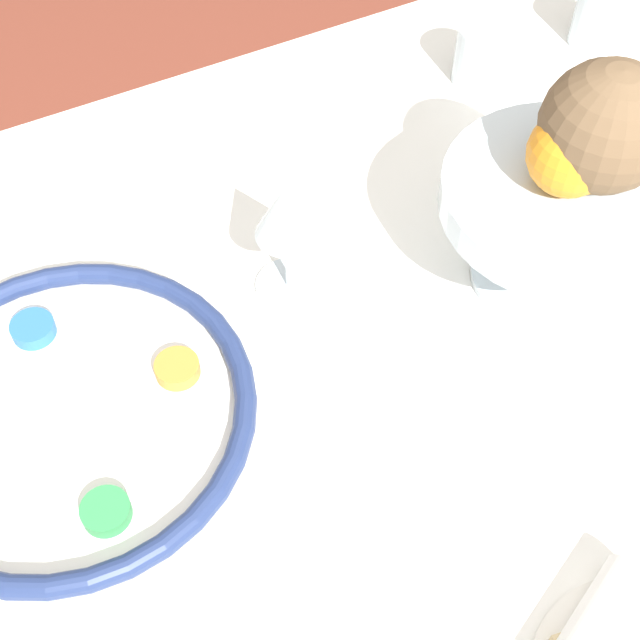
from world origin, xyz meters
name	(u,v)px	position (x,y,z in m)	size (l,w,h in m)	color
dining_table	(366,587)	(0.00, 0.00, 0.37)	(1.44, 1.08, 0.75)	white
seder_plate	(67,415)	(-0.24, 0.13, 0.76)	(0.33, 0.33, 0.03)	white
wine_glass	(289,217)	(0.00, 0.18, 0.84)	(0.07, 0.07, 0.14)	silver
fruit_stand	(562,207)	(0.23, 0.08, 0.84)	(0.22, 0.22, 0.13)	silver
orange_fruit	(571,153)	(0.22, 0.08, 0.91)	(0.08, 0.08, 0.08)	orange
coconut	(606,127)	(0.25, 0.08, 0.93)	(0.11, 0.11, 0.11)	brown
cup_near	(599,16)	(0.51, 0.36, 0.78)	(0.06, 0.06, 0.07)	silver
cup_mid	(481,54)	(0.34, 0.37, 0.78)	(0.06, 0.06, 0.07)	silver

